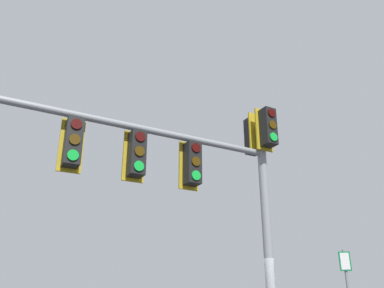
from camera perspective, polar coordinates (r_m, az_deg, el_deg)
The scene contains 1 object.
signal_mast_assembly at distance 8.76m, azimuth 1.98°, elevation -3.45°, with size 5.25×3.55×5.93m.
Camera 1 is at (-8.06, -2.64, 1.47)m, focal length 38.83 mm.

